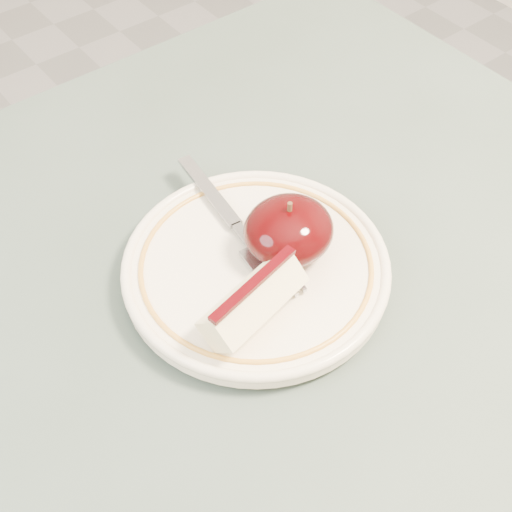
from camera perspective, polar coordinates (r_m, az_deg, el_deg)
table at (r=0.60m, az=1.62°, el=-16.70°), size 0.90×0.90×0.75m
plate at (r=0.58m, az=0.00°, el=-0.90°), size 0.22×0.22×0.02m
apple_half at (r=0.57m, az=2.62°, el=2.07°), size 0.07×0.07×0.05m
apple_wedge at (r=0.53m, az=-0.21°, el=-3.58°), size 0.09×0.05×0.04m
fork at (r=0.60m, az=-1.55°, el=2.41°), size 0.04×0.19×0.00m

